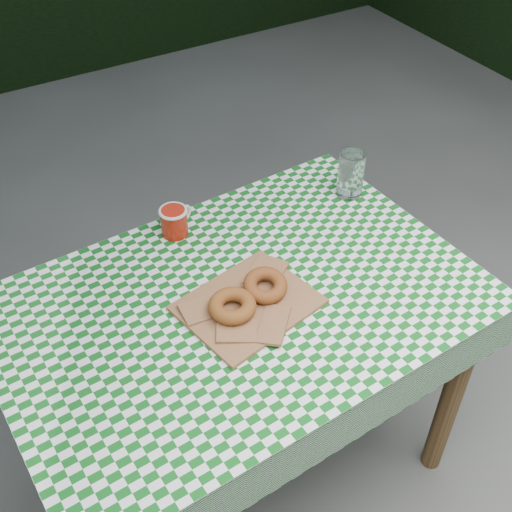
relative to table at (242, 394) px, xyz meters
The scene contains 8 objects.
ground 0.39m from the table, 154.13° to the left, with size 60.00×60.00×0.00m, color #494A45.
table is the anchor object (origin of this frame).
tablecloth 0.38m from the table, 146.31° to the left, with size 1.16×0.78×0.01m, color #0D5817.
paper_bag 0.39m from the table, 76.30° to the right, with size 0.30×0.24×0.02m, color #976542.
bagel_front 0.42m from the table, 137.54° to the right, with size 0.11×0.11×0.04m, color brown.
bagel_back 0.42m from the table, 15.45° to the right, with size 0.11×0.11×0.03m, color brown.
coffee_mug 0.52m from the table, 95.04° to the left, with size 0.14×0.14×0.08m, color #9E1A0A, non-canonical shape.
drinking_glass 0.70m from the table, 23.94° to the left, with size 0.08×0.08×0.14m, color white.
Camera 1 is at (-0.43, -1.01, 1.88)m, focal length 45.39 mm.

